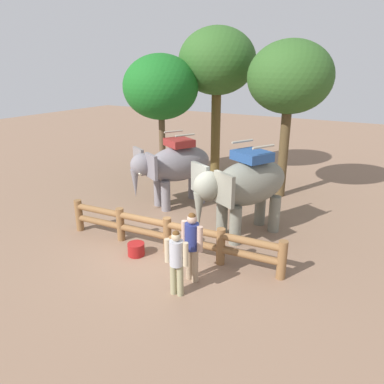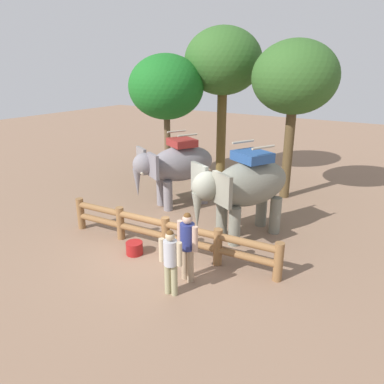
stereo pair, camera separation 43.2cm
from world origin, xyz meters
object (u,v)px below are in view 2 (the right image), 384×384
Objects in this scene: tree_far_right at (223,63)px; feed_bucket at (134,248)px; log_fence at (166,232)px; tourist_man_in_blue at (171,258)px; tourist_woman_in_black at (187,242)px; elephant_near_left at (177,166)px; elephant_center at (245,186)px; tree_far_left at (166,88)px; tree_back_center at (295,79)px.

tree_far_right reaches higher than feed_bucket.
log_fence is 9.23m from tree_far_right.
tourist_man_in_blue is at bearing -50.25° from log_fence.
tree_far_right reaches higher than log_fence.
tourist_woman_in_black is 1.10× the size of tourist_man_in_blue.
elephant_near_left reaches higher than tourist_woman_in_black.
tree_far_right is at bearing 106.81° from log_fence.
elephant_near_left is at bearing 161.22° from elephant_center.
tourist_woman_in_black is 9.12m from tree_far_left.
elephant_center is (1.48, 2.09, 1.07)m from log_fence.
tree_far_right is (-3.67, 9.28, 4.29)m from tourist_man_in_blue.
tree_far_left is 0.83× the size of tree_far_right.
tree_far_left is at bearing 132.40° from elephant_near_left.
tree_far_right reaches higher than tourist_man_in_blue.
log_fence is at bearing 145.58° from tourist_woman_in_black.
elephant_center is 7.62m from tree_far_right.
tree_far_right is (-0.51, 4.44, 3.67)m from elephant_near_left.
elephant_near_left is 0.48× the size of tree_far_right.
log_fence is 1.72m from tourist_woman_in_black.
tree_far_left is at bearing -173.23° from tree_back_center.
tree_far_left is 5.52m from tree_back_center.
tree_far_left is at bearing 129.37° from tourist_woman_in_black.
log_fence is 1.00× the size of tree_far_right.
elephant_center is 0.62× the size of tree_far_left.
tree_far_right reaches higher than tourist_woman_in_black.
tree_far_right is (-2.31, 7.64, 4.65)m from log_fence.
log_fence is 7.86m from tree_far_left.
tree_far_right reaches higher than elephant_center.
elephant_near_left is 5.78m from tree_far_right.
tree_far_left is at bearing 118.34° from feed_bucket.
tree_back_center reaches higher than tourist_man_in_blue.
elephant_center reaches higher than log_fence.
log_fence is 14.08× the size of feed_bucket.
tree_far_right is at bearing 124.32° from elephant_center.
tree_back_center is (0.04, 7.97, 3.71)m from tourist_man_in_blue.
tree_back_center reaches higher than log_fence.
elephant_center reaches higher than tourist_woman_in_black.
tourist_woman_in_black reaches higher than feed_bucket.
tourist_man_in_blue is at bearing -90.18° from tourist_woman_in_black.
feed_bucket is (-0.65, -0.65, -0.42)m from log_fence.
elephant_center is at bearing -88.96° from tree_back_center.
tree_far_right reaches higher than tree_far_left.
tree_far_left is 0.93× the size of tree_back_center.
tourist_woman_in_black is (1.37, -0.94, 0.46)m from log_fence.
elephant_near_left is at bearing -47.60° from tree_far_left.
elephant_near_left is 0.54× the size of tree_back_center.
log_fence is at bearing -54.44° from tree_far_left.
tourist_woman_in_black is 2.22m from feed_bucket.
tree_back_center is 3.98m from tree_far_right.
tree_back_center is at bearing 89.73° from tourist_man_in_blue.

